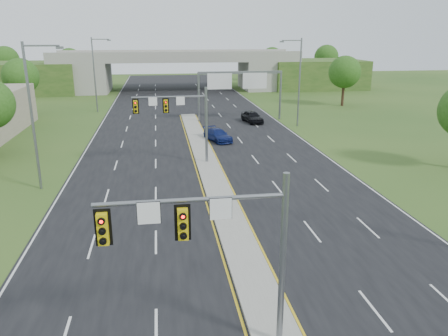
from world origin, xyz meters
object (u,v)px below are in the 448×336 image
object	(u,v)px
signal_mast_near	(221,239)
car_far_c	(252,117)
overpass	(177,73)
signal_mast_far	(181,113)
sign_gantry	(239,82)
car_far_b	(218,135)

from	to	relation	value
signal_mast_near	car_far_c	world-z (taller)	signal_mast_near
overpass	signal_mast_far	bearing A→B (deg)	-92.35
sign_gantry	overpass	distance (m)	35.75
sign_gantry	overpass	xyz separation A→B (m)	(-6.68, 35.08, -1.69)
signal_mast_near	sign_gantry	world-z (taller)	signal_mast_near
car_far_c	signal_mast_far	bearing A→B (deg)	-130.38
signal_mast_far	car_far_b	size ratio (longest dim) A/B	1.53
overpass	car_far_b	xyz separation A→B (m)	(2.19, -46.54, -2.87)
sign_gantry	car_far_b	distance (m)	13.13
signal_mast_near	car_far_c	bearing A→B (deg)	76.41
overpass	car_far_c	size ratio (longest dim) A/B	17.47
overpass	sign_gantry	bearing A→B (deg)	-79.21
car_far_b	signal_mast_far	bearing A→B (deg)	-137.29
signal_mast_near	car_far_b	xyz separation A→B (m)	(4.45, 33.53, -4.04)
signal_mast_far	overpass	size ratio (longest dim) A/B	0.09
signal_mast_near	car_far_b	distance (m)	34.06
car_far_b	sign_gantry	bearing A→B (deg)	48.84
signal_mast_near	car_far_c	size ratio (longest dim) A/B	1.53
car_far_c	car_far_b	bearing A→B (deg)	-132.23
signal_mast_far	overpass	xyz separation A→B (m)	(2.26, 55.07, -1.17)
overpass	signal_mast_near	bearing A→B (deg)	-91.62
overpass	car_far_c	world-z (taller)	overpass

